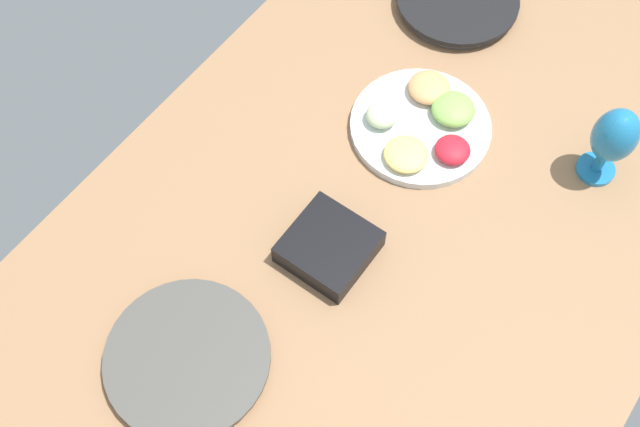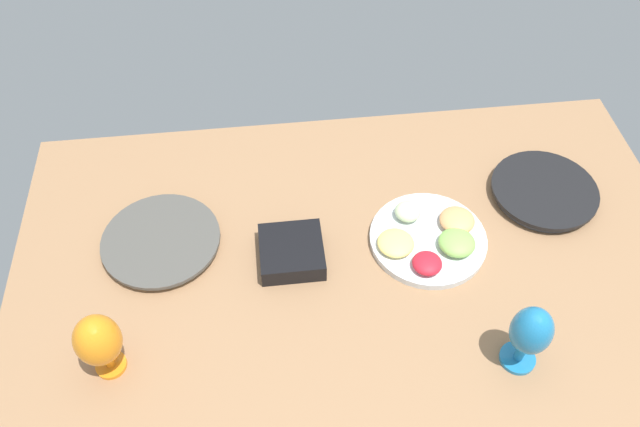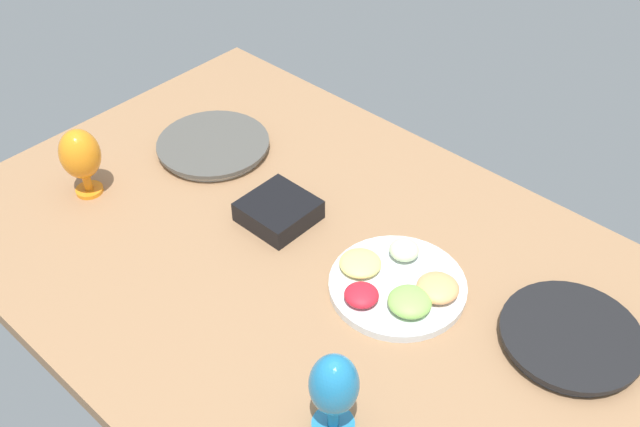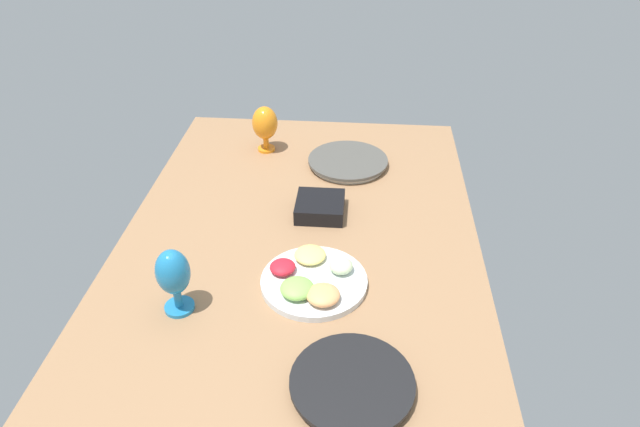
# 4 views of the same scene
# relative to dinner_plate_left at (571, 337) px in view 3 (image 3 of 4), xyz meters

# --- Properties ---
(ground_plane) EXTENTS (1.60, 1.04, 0.04)m
(ground_plane) POSITION_rel_dinner_plate_left_xyz_m (0.50, 0.17, -0.04)
(ground_plane) COLOR #99704C
(dinner_plate_left) EXTENTS (0.27, 0.27, 0.03)m
(dinner_plate_left) POSITION_rel_dinner_plate_left_xyz_m (0.00, 0.00, 0.00)
(dinner_plate_left) COLOR #4C4C51
(dinner_plate_left) RESTS_ON ground_plane
(dinner_plate_right) EXTENTS (0.28, 0.28, 0.03)m
(dinner_plate_right) POSITION_rel_dinner_plate_left_xyz_m (0.96, 0.05, -0.00)
(dinner_plate_right) COLOR silver
(dinner_plate_right) RESTS_ON ground_plane
(fruit_platter) EXTENTS (0.28, 0.28, 0.05)m
(fruit_platter) POSITION_rel_dinner_plate_left_xyz_m (0.32, 0.11, 0.00)
(fruit_platter) COLOR silver
(fruit_platter) RESTS_ON ground_plane
(hurricane_glass_blue) EXTENTS (0.08, 0.08, 0.18)m
(hurricane_glass_blue) POSITION_rel_dinner_plate_left_xyz_m (0.21, 0.44, 0.10)
(hurricane_glass_blue) COLOR #207AB2
(hurricane_glass_blue) RESTS_ON ground_plane
(hurricane_glass_orange) EXTENTS (0.09, 0.09, 0.17)m
(hurricane_glass_orange) POSITION_rel_dinner_plate_left_xyz_m (1.05, 0.35, 0.09)
(hurricane_glass_orange) COLOR orange
(hurricane_glass_orange) RESTS_ON ground_plane
(square_bowl_black) EXTENTS (0.15, 0.15, 0.05)m
(square_bowl_black) POSITION_rel_dinner_plate_left_xyz_m (0.65, 0.12, 0.01)
(square_bowl_black) COLOR black
(square_bowl_black) RESTS_ON ground_plane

